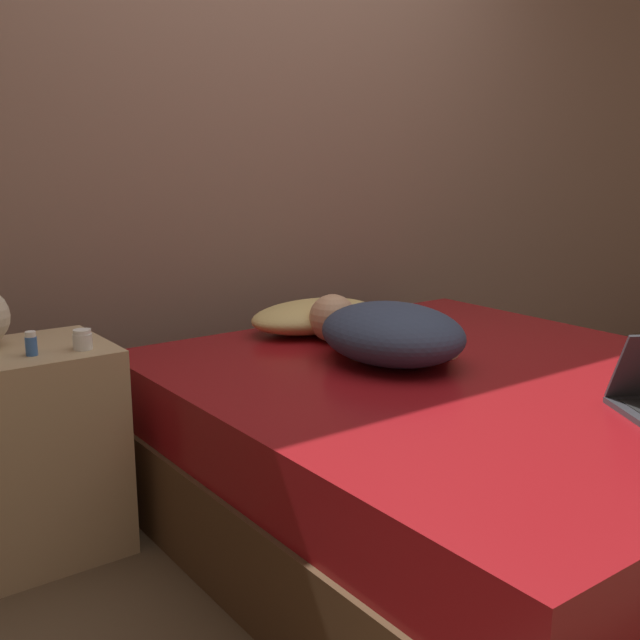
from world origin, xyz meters
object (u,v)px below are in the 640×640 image
person_lying (386,332)px  bottle_blue (31,344)px  bottle_white (83,340)px  pillow (316,316)px

person_lying → bottle_blue: (-1.03, 0.33, 0.05)m
person_lying → bottle_white: size_ratio=11.75×
pillow → person_lying: (-0.05, -0.47, 0.03)m
pillow → person_lying: 0.47m
person_lying → bottle_white: (-0.90, 0.31, 0.04)m
pillow → bottle_blue: (-1.09, -0.14, 0.08)m
pillow → bottle_white: size_ratio=9.17×
bottle_blue → pillow: bearing=7.3°
bottle_white → bottle_blue: bearing=172.4°
pillow → person_lying: size_ratio=0.78×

